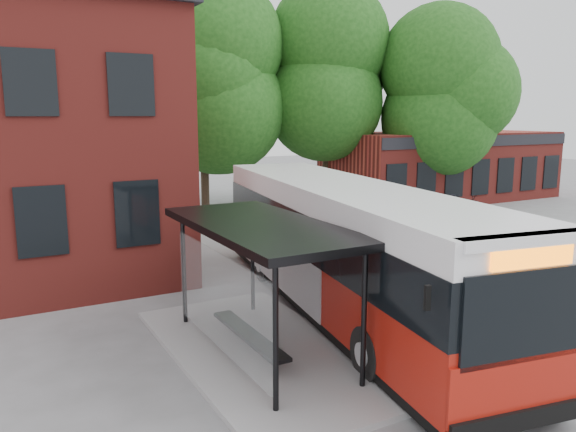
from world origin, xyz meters
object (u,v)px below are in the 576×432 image
bicycle_4 (421,208)px  bus_shelter (262,289)px  bicycle_0 (386,214)px  bicycle_3 (404,208)px  city_bus (345,249)px  bicycle_2 (391,210)px  bicycle_1 (398,211)px  bicycle_6 (441,207)px  bicycle_5 (442,206)px  bicycle_extra_0 (466,203)px  bicycle_7 (452,203)px

bicycle_4 → bus_shelter: bearing=149.0°
bicycle_0 → bicycle_3: size_ratio=1.09×
bicycle_4 → city_bus: bearing=151.8°
bicycle_2 → city_bus: bearing=137.3°
bicycle_0 → bicycle_1: bicycle_1 is taller
bus_shelter → city_bus: size_ratio=0.54×
bicycle_6 → bicycle_5: bearing=-28.3°
bicycle_0 → bicycle_2: bearing=-50.0°
bicycle_4 → bicycle_5: size_ratio=1.20×
bus_shelter → bicycle_extra_0: 20.67m
bicycle_2 → bicycle_5: bicycle_5 is taller
bicycle_3 → bicycle_extra_0: bearing=-84.8°
bicycle_3 → bicycle_0: bearing=117.6°
bicycle_0 → bicycle_3: (1.71, 0.77, 0.02)m
bicycle_6 → bus_shelter: bearing=146.9°
bicycle_6 → bicycle_extra_0: (2.38, 0.63, -0.07)m
bicycle_5 → bicycle_6: size_ratio=0.81×
bicycle_2 → bicycle_extra_0: bicycle_2 is taller
city_bus → bus_shelter: bearing=-145.2°
city_bus → bicycle_3: (9.99, 9.39, -1.14)m
bicycle_0 → bicycle_4: size_ratio=1.05×
city_bus → bicycle_6: bearing=46.1°
bicycle_4 → bicycle_1: bearing=123.2°
bicycle_2 → bicycle_7: bearing=-87.5°
bicycle_1 → bicycle_5: bearing=-91.8°
bicycle_1 → bicycle_3: 0.76m
bicycle_1 → bicycle_5: 3.07m
bicycle_3 → bicycle_6: bearing=-100.3°
bicycle_1 → bicycle_4: bicycle_1 is taller
city_bus → bicycle_2: (9.48, 9.70, -1.23)m
bicycle_0 → bicycle_extra_0: size_ratio=1.18×
bicycle_6 → bicycle_extra_0: 2.46m
bicycle_2 → bicycle_4: bearing=-98.5°
bicycle_1 → bicycle_6: 2.69m
bicycle_6 → bicycle_3: bearing=98.8°
bus_shelter → bicycle_extra_0: (17.47, 11.00, -1.04)m
bicycle_3 → bicycle_7: (3.60, 0.37, -0.06)m
bicycle_2 → bicycle_3: bicycle_3 is taller
city_bus → bicycle_5: (12.38, 9.22, -1.21)m
bicycle_0 → bicycle_7: bicycle_0 is taller
bicycle_0 → bicycle_7: bearing=-79.8°
bicycle_1 → bicycle_3: (0.68, 0.35, 0.00)m
bicycle_4 → bicycle_7: size_ratio=1.16×
bus_shelter → bicycle_0: bus_shelter is taller
bus_shelter → bicycle_2: 16.84m
bicycle_4 → bicycle_6: 1.03m
city_bus → bicycle_6: size_ratio=7.11×
bus_shelter → bicycle_3: (13.08, 10.85, -0.94)m
bicycle_0 → bicycle_2: size_ratio=1.16×
bicycle_6 → bicycle_7: (1.59, 0.85, -0.02)m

